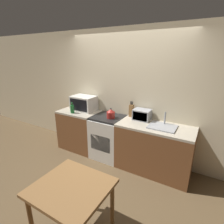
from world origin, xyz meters
name	(u,v)px	position (x,y,z in m)	size (l,w,h in m)	color
ground_plane	(100,175)	(0.00, 0.00, 0.00)	(16.00, 16.00, 0.00)	brown
wall_back	(126,95)	(0.00, 0.99, 1.30)	(10.00, 0.06, 2.60)	beige
counter_left_run	(80,129)	(-0.98, 0.65, 0.45)	(0.89, 0.62, 0.90)	brown
counter_right_run	(154,149)	(0.76, 0.65, 0.45)	(1.34, 0.62, 0.90)	brown
stove_range	(108,137)	(-0.22, 0.65, 0.45)	(0.62, 0.62, 0.90)	silver
kettle	(111,114)	(-0.13, 0.60, 0.99)	(0.16, 0.16, 0.21)	maroon
microwave	(84,103)	(-0.92, 0.75, 1.06)	(0.53, 0.38, 0.32)	silver
bottle	(72,109)	(-1.01, 0.46, 0.99)	(0.08, 0.08, 0.24)	#1E662D
knife_block	(131,111)	(0.18, 0.89, 1.03)	(0.09, 0.07, 0.32)	brown
toaster_oven	(142,115)	(0.43, 0.81, 1.00)	(0.32, 0.24, 0.21)	#999BA0
sink_basin	(163,126)	(0.88, 0.66, 0.92)	(0.46, 0.37, 0.24)	#999BA0
dining_table	(72,194)	(0.35, -1.07, 0.63)	(0.80, 0.74, 0.73)	brown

